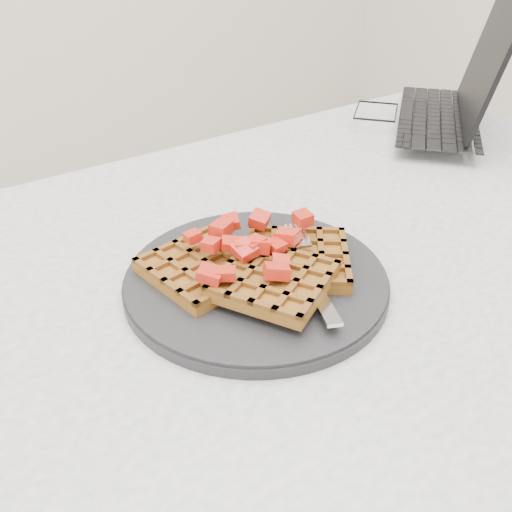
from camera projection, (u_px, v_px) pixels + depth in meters
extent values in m
cube|color=silver|center=(329.00, 256.00, 0.72)|extent=(1.20, 0.80, 0.03)
cube|color=silver|center=(395.00, 252.00, 1.43)|extent=(0.06, 0.06, 0.72)
cylinder|color=black|center=(256.00, 280.00, 0.64)|extent=(0.30, 0.30, 0.02)
imported|color=black|center=(409.00, 120.00, 1.06)|extent=(0.40, 0.39, 0.03)
cube|color=black|center=(487.00, 59.00, 0.98)|extent=(0.27, 0.24, 0.20)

